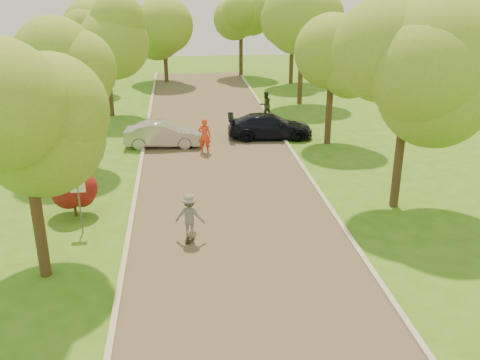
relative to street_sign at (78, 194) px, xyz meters
name	(u,v)px	position (x,y,z in m)	size (l,w,h in m)	color
ground	(249,279)	(5.80, -4.00, -1.56)	(100.00, 100.00, 0.00)	#3A6B19
road	(226,186)	(5.80, 4.00, -1.56)	(8.00, 60.00, 0.01)	#4C4438
curb_left	(137,189)	(1.75, 4.00, -1.50)	(0.18, 60.00, 0.12)	#B2AD9E
curb_right	(312,181)	(9.85, 4.00, -1.50)	(0.18, 60.00, 0.12)	#B2AD9E
street_sign	(78,194)	(0.00, 0.00, 0.00)	(0.55, 0.06, 2.17)	#59595E
red_shrub	(73,191)	(-0.50, 1.50, -0.47)	(1.70, 1.70, 1.95)	#382619
tree_l_mida	(30,119)	(-0.50, -3.00, 3.61)	(4.71, 4.60, 7.39)	#382619
tree_l_midb	(77,74)	(-1.01, 8.00, 3.02)	(4.30, 4.20, 6.62)	#382619
tree_l_far	(108,34)	(-0.59, 18.00, 3.90)	(4.92, 4.80, 7.79)	#382619
tree_r_mida	(414,74)	(12.82, 1.00, 3.97)	(5.13, 5.00, 7.95)	#382619
tree_r_midb	(336,57)	(12.40, 10.00, 3.32)	(4.51, 4.40, 7.01)	#382619
tree_r_far	(306,23)	(13.03, 20.00, 4.27)	(5.33, 5.20, 8.34)	#382619
tree_bg_a	(89,25)	(-2.98, 26.00, 3.75)	(5.12, 5.00, 7.72)	#382619
tree_bg_b	(295,18)	(14.02, 28.00, 3.97)	(5.12, 5.00, 7.95)	#382619
tree_bg_c	(166,24)	(3.01, 30.00, 3.46)	(4.92, 4.80, 7.33)	#382619
tree_bg_d	(243,18)	(10.02, 32.00, 3.75)	(5.12, 5.00, 7.72)	#382619
silver_sedan	(163,134)	(2.87, 10.48, -0.86)	(1.50, 4.30, 1.42)	#A2A2A7
dark_sedan	(270,126)	(9.10, 11.43, -0.84)	(2.02, 4.98, 1.44)	black
longboard	(190,237)	(4.03, -1.08, -1.47)	(0.45, 0.90, 0.10)	black
skateboarder	(190,216)	(4.03, -1.08, -0.61)	(1.09, 0.63, 1.69)	slate
person_striped	(205,136)	(5.11, 9.07, -0.61)	(0.70, 0.46, 1.92)	red
person_olive	(265,105)	(9.60, 16.25, -0.68)	(0.86, 0.67, 1.77)	#29311D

